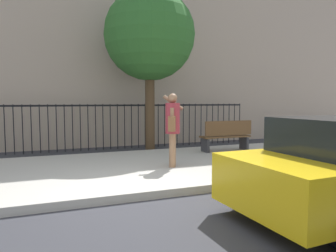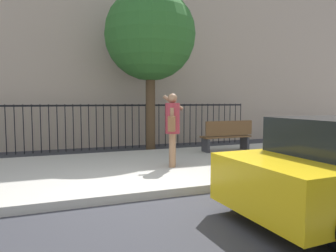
# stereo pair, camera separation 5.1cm
# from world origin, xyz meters

# --- Properties ---
(ground_plane) EXTENTS (60.00, 60.00, 0.00)m
(ground_plane) POSITION_xyz_m (0.00, 0.00, 0.00)
(ground_plane) COLOR #333338
(sidewalk) EXTENTS (28.00, 4.40, 0.15)m
(sidewalk) POSITION_xyz_m (0.00, 2.20, 0.07)
(sidewalk) COLOR #B2ADA3
(sidewalk) RESTS_ON ground
(building_facade) EXTENTS (28.00, 4.00, 9.70)m
(building_facade) POSITION_xyz_m (0.00, 8.50, 4.85)
(building_facade) COLOR tan
(building_facade) RESTS_ON ground
(iron_fence) EXTENTS (12.03, 0.04, 1.60)m
(iron_fence) POSITION_xyz_m (0.00, 5.90, 1.02)
(iron_fence) COLOR black
(iron_fence) RESTS_ON ground
(pedestrian_on_phone) EXTENTS (0.57, 0.72, 1.73)m
(pedestrian_on_phone) POSITION_xyz_m (1.33, 1.76, 1.16)
(pedestrian_on_phone) COLOR #936B4C
(pedestrian_on_phone) RESTS_ON sidewalk
(street_bench) EXTENTS (1.60, 0.45, 0.95)m
(street_bench) POSITION_xyz_m (3.74, 3.26, 0.65)
(street_bench) COLOR brown
(street_bench) RESTS_ON sidewalk
(street_tree_near) EXTENTS (2.96, 2.96, 5.33)m
(street_tree_near) POSITION_xyz_m (1.77, 4.85, 3.83)
(street_tree_near) COLOR #4C3823
(street_tree_near) RESTS_ON ground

